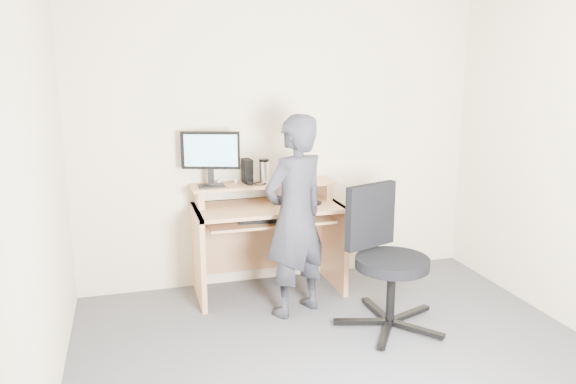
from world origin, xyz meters
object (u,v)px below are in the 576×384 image
monitor (211,154)px  office_chair (384,253)px  desk (266,227)px  person (295,217)px

monitor → office_chair: bearing=-22.2°
desk → office_chair: bearing=-53.1°
monitor → person: (0.54, -0.56, -0.41)m
person → monitor: bearing=-71.1°
desk → person: size_ratio=0.78×
office_chair → person: (-0.57, 0.36, 0.22)m
desk → monitor: bearing=174.6°
office_chair → person: bearing=127.2°
office_chair → monitor: bearing=119.8°
monitor → person: size_ratio=0.30×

